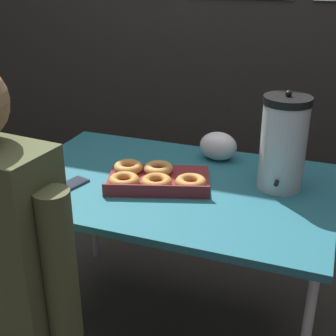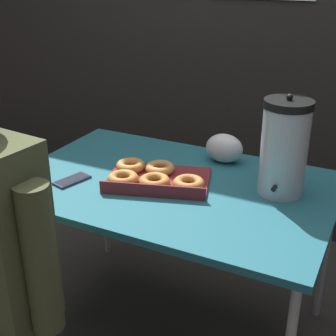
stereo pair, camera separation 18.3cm
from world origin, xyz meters
TOP-DOWN VIEW (x-y plane):
  - ground_plane at (0.00, 0.00)m, footprint 12.00×12.00m
  - folding_table at (0.00, 0.00)m, footprint 1.26×0.83m
  - donut_box at (-0.06, -0.03)m, footprint 0.46×0.38m
  - coffee_urn at (0.41, 0.11)m, footprint 0.18×0.20m
  - cell_phone at (-0.36, -0.17)m, footprint 0.10×0.16m
  - plastic_bag at (0.11, 0.29)m, footprint 0.16×0.11m

SIDE VIEW (x-z plane):
  - ground_plane at x=0.00m, z-range 0.00..0.00m
  - folding_table at x=0.00m, z-range 0.32..1.04m
  - cell_phone at x=-0.36m, z-range 0.72..0.73m
  - donut_box at x=-0.06m, z-range 0.72..0.77m
  - plastic_bag at x=0.11m, z-range 0.72..0.85m
  - coffee_urn at x=0.41m, z-range 0.71..1.10m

